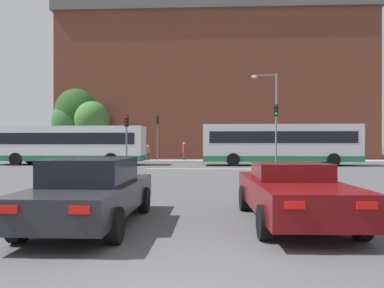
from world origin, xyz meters
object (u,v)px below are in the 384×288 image
bus_crossing_trailing (69,144)px  traffic_light_far_left (157,131)px  pedestrian_waiting (148,151)px  pedestrian_walking_east (145,151)px  car_saloon_left (92,191)px  bus_crossing_lead (280,144)px  traffic_light_near_left (126,132)px  pedestrian_walking_west (184,150)px  traffic_light_near_right (276,126)px  car_roadster_right (292,192)px  street_lamp_junction (272,109)px

bus_crossing_trailing → traffic_light_far_left: (6.15, 7.76, 1.34)m
pedestrian_waiting → pedestrian_walking_east: 1.51m
car_saloon_left → pedestrian_waiting: (-3.78, 29.79, 0.19)m
car_saloon_left → pedestrian_waiting: size_ratio=3.01×
car_saloon_left → bus_crossing_lead: bearing=69.6°
traffic_light_near_left → pedestrian_waiting: (-0.44, 11.69, -1.60)m
traffic_light_near_left → pedestrian_walking_west: 13.10m
car_saloon_left → pedestrian_walking_west: bearing=90.1°
bus_crossing_trailing → pedestrian_walking_west: (8.79, 8.70, -0.58)m
traffic_light_near_right → pedestrian_waiting: size_ratio=2.81×
car_roadster_right → traffic_light_near_left: (-7.66, 17.63, 1.85)m
bus_crossing_lead → traffic_light_far_left: 13.47m
bus_crossing_trailing → traffic_light_near_right: bearing=-102.1°
car_saloon_left → bus_crossing_trailing: 23.80m
bus_crossing_trailing → traffic_light_near_right: size_ratio=2.74×
bus_crossing_lead → traffic_light_near_right: bearing=165.0°
traffic_light_near_right → street_lamp_junction: 4.01m
car_roadster_right → traffic_light_near_left: traffic_light_near_left is taller
traffic_light_near_left → car_roadster_right: bearing=-66.5°
car_saloon_left → car_roadster_right: car_saloon_left is taller
car_roadster_right → bus_crossing_trailing: 25.34m
traffic_light_far_left → pedestrian_waiting: 2.31m
traffic_light_near_left → street_lamp_junction: (10.83, 4.20, 1.95)m
car_saloon_left → street_lamp_junction: bearing=71.2°
bus_crossing_lead → bus_crossing_trailing: bearing=89.5°
bus_crossing_lead → traffic_light_near_right: 3.64m
bus_crossing_trailing → bus_crossing_lead: bearing=-90.5°
car_saloon_left → street_lamp_junction: 23.82m
bus_crossing_lead → bus_crossing_trailing: bus_crossing_lead is taller
traffic_light_near_right → pedestrian_walking_east: size_ratio=2.71×
pedestrian_walking_east → car_saloon_left: bearing=10.0°
pedestrian_walking_east → pedestrian_walking_west: (4.17, -0.47, 0.14)m
traffic_light_far_left → pedestrian_walking_west: size_ratio=2.45×
pedestrian_waiting → traffic_light_near_left: bearing=-104.6°
traffic_light_near_left → traffic_light_near_right: bearing=2.7°
pedestrian_walking_east → pedestrian_walking_west: size_ratio=0.89×
car_roadster_right → bus_crossing_lead: bus_crossing_lead is taller
car_roadster_right → pedestrian_walking_east: size_ratio=2.97×
traffic_light_near_right → bus_crossing_lead: bearing=75.0°
street_lamp_junction → pedestrian_waiting: (-11.26, 7.49, -3.55)m
traffic_light_near_left → pedestrian_walking_west: (3.18, 12.63, -1.42)m
car_saloon_left → street_lamp_junction: (7.48, 22.30, 3.74)m
bus_crossing_lead → street_lamp_junction: bearing=52.9°
traffic_light_far_left → street_lamp_junction: bearing=-36.1°
street_lamp_junction → car_roadster_right: bearing=-98.3°
bus_crossing_trailing → traffic_light_near_right: (16.11, -3.44, 1.31)m
car_saloon_left → car_roadster_right: size_ratio=0.98×
bus_crossing_trailing → pedestrian_walking_east: bearing=-26.8°
bus_crossing_lead → pedestrian_walking_east: bearing=53.0°
street_lamp_junction → pedestrian_walking_west: 11.87m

